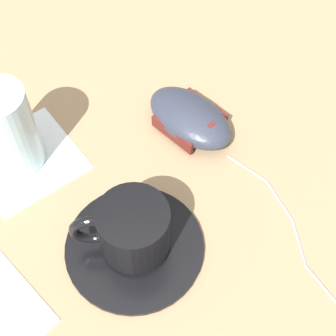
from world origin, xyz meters
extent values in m
plane|color=#9E7F5B|center=(0.00, 0.00, 0.00)|extent=(3.00, 3.00, 0.00)
cylinder|color=black|center=(0.02, 0.01, 0.00)|extent=(0.15, 0.15, 0.01)
cylinder|color=black|center=(0.02, 0.01, 0.04)|extent=(0.07, 0.07, 0.06)
torus|color=black|center=(0.01, -0.03, 0.04)|extent=(0.02, 0.05, 0.05)
ellipsoid|color=#2D3342|center=(-0.13, 0.10, 0.02)|extent=(0.14, 0.13, 0.04)
cylinder|color=#591E19|center=(-0.11, 0.12, 0.03)|extent=(0.01, 0.01, 0.01)
cube|color=#591E19|center=(-0.15, 0.13, 0.01)|extent=(0.06, 0.04, 0.02)
cube|color=#591E19|center=(-0.11, 0.07, 0.01)|extent=(0.06, 0.04, 0.02)
cylinder|color=gray|center=(-0.06, 0.15, 0.00)|extent=(0.05, 0.04, 0.00)
cylinder|color=gray|center=(-0.01, 0.18, 0.00)|extent=(0.06, 0.02, 0.00)
cylinder|color=gray|center=(0.05, 0.18, 0.00)|extent=(0.06, 0.01, 0.00)
cylinder|color=gray|center=(0.10, 0.19, 0.00)|extent=(0.05, 0.02, 0.00)
sphere|color=gray|center=(-0.08, 0.14, 0.00)|extent=(0.00, 0.00, 0.00)
sphere|color=gray|center=(-0.04, 0.17, 0.00)|extent=(0.00, 0.00, 0.00)
sphere|color=gray|center=(0.02, 0.19, 0.00)|extent=(0.00, 0.00, 0.00)
sphere|color=gray|center=(0.07, 0.18, 0.00)|extent=(0.00, 0.00, 0.00)
cube|color=white|center=(-0.12, -0.10, 0.00)|extent=(0.16, 0.16, 0.00)
cylinder|color=silver|center=(-0.12, -0.11, 0.06)|extent=(0.06, 0.06, 0.11)
camera|label=1|loc=(0.26, 0.00, 0.51)|focal=55.00mm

